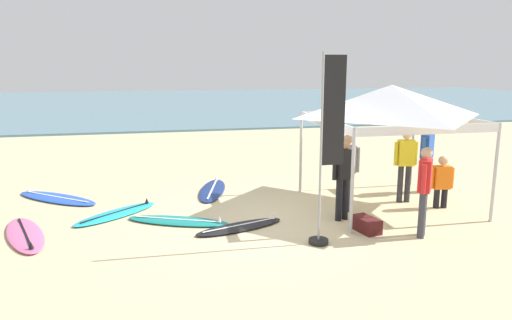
{
  "coord_description": "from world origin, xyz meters",
  "views": [
    {
      "loc": [
        -2.77,
        -9.16,
        3.18
      ],
      "look_at": [
        -0.36,
        1.4,
        1.0
      ],
      "focal_mm": 33.24,
      "sensor_mm": 36.0,
      "label": 1
    }
  ],
  "objects_px": {
    "person_yellow": "(405,161)",
    "person_orange": "(442,180)",
    "person_blue": "(427,154)",
    "person_black": "(343,174)",
    "surfboard_teal": "(178,221)",
    "person_red": "(424,186)",
    "surfboard_black": "(240,227)",
    "surfboard_cyan": "(117,214)",
    "surfboard_blue": "(57,198)",
    "surfboard_navy": "(212,190)",
    "canopy_tent": "(391,101)",
    "gear_bag_near_tent": "(366,225)",
    "banner_flag": "(327,158)",
    "surfboard_pink": "(25,234)",
    "person_grey": "(347,168)"
  },
  "relations": [
    {
      "from": "canopy_tent",
      "to": "person_blue",
      "type": "height_order",
      "value": "canopy_tent"
    },
    {
      "from": "surfboard_cyan",
      "to": "surfboard_blue",
      "type": "xyz_separation_m",
      "value": [
        -1.48,
        1.58,
        -0.0
      ]
    },
    {
      "from": "person_blue",
      "to": "person_orange",
      "type": "relative_size",
      "value": 1.43
    },
    {
      "from": "surfboard_pink",
      "to": "person_yellow",
      "type": "height_order",
      "value": "person_yellow"
    },
    {
      "from": "person_grey",
      "to": "person_orange",
      "type": "height_order",
      "value": "person_grey"
    },
    {
      "from": "person_red",
      "to": "gear_bag_near_tent",
      "type": "xyz_separation_m",
      "value": [
        -0.89,
        0.48,
        -0.85
      ]
    },
    {
      "from": "person_blue",
      "to": "person_red",
      "type": "bearing_deg",
      "value": -123.03
    },
    {
      "from": "person_orange",
      "to": "person_black",
      "type": "bearing_deg",
      "value": -173.11
    },
    {
      "from": "canopy_tent",
      "to": "surfboard_navy",
      "type": "height_order",
      "value": "canopy_tent"
    },
    {
      "from": "person_blue",
      "to": "gear_bag_near_tent",
      "type": "relative_size",
      "value": 2.85
    },
    {
      "from": "surfboard_black",
      "to": "person_blue",
      "type": "bearing_deg",
      "value": 17.92
    },
    {
      "from": "person_red",
      "to": "person_black",
      "type": "relative_size",
      "value": 1.0
    },
    {
      "from": "surfboard_pink",
      "to": "surfboard_black",
      "type": "distance_m",
      "value": 4.08
    },
    {
      "from": "surfboard_teal",
      "to": "surfboard_pink",
      "type": "bearing_deg",
      "value": -176.82
    },
    {
      "from": "person_blue",
      "to": "banner_flag",
      "type": "distance_m",
      "value": 4.68
    },
    {
      "from": "surfboard_navy",
      "to": "person_orange",
      "type": "distance_m",
      "value": 5.51
    },
    {
      "from": "surfboard_cyan",
      "to": "person_red",
      "type": "bearing_deg",
      "value": -24.67
    },
    {
      "from": "person_red",
      "to": "person_grey",
      "type": "height_order",
      "value": "same"
    },
    {
      "from": "surfboard_pink",
      "to": "surfboard_blue",
      "type": "relative_size",
      "value": 1.02
    },
    {
      "from": "canopy_tent",
      "to": "surfboard_cyan",
      "type": "bearing_deg",
      "value": 174.41
    },
    {
      "from": "person_orange",
      "to": "surfboard_black",
      "type": "bearing_deg",
      "value": -175.67
    },
    {
      "from": "surfboard_teal",
      "to": "surfboard_cyan",
      "type": "bearing_deg",
      "value": 148.23
    },
    {
      "from": "surfboard_black",
      "to": "banner_flag",
      "type": "bearing_deg",
      "value": -39.34
    },
    {
      "from": "surfboard_navy",
      "to": "banner_flag",
      "type": "distance_m",
      "value": 4.55
    },
    {
      "from": "person_red",
      "to": "gear_bag_near_tent",
      "type": "distance_m",
      "value": 1.32
    },
    {
      "from": "surfboard_blue",
      "to": "person_grey",
      "type": "relative_size",
      "value": 1.34
    },
    {
      "from": "surfboard_cyan",
      "to": "person_red",
      "type": "distance_m",
      "value": 6.33
    },
    {
      "from": "canopy_tent",
      "to": "surfboard_blue",
      "type": "height_order",
      "value": "canopy_tent"
    },
    {
      "from": "surfboard_black",
      "to": "person_orange",
      "type": "relative_size",
      "value": 1.64
    },
    {
      "from": "person_red",
      "to": "person_blue",
      "type": "distance_m",
      "value": 3.39
    },
    {
      "from": "surfboard_black",
      "to": "person_grey",
      "type": "relative_size",
      "value": 1.15
    },
    {
      "from": "surfboard_teal",
      "to": "surfboard_black",
      "type": "relative_size",
      "value": 1.12
    },
    {
      "from": "surfboard_teal",
      "to": "gear_bag_near_tent",
      "type": "bearing_deg",
      "value": -20.97
    },
    {
      "from": "person_black",
      "to": "surfboard_teal",
      "type": "bearing_deg",
      "value": 170.12
    },
    {
      "from": "surfboard_teal",
      "to": "surfboard_blue",
      "type": "relative_size",
      "value": 0.96
    },
    {
      "from": "surfboard_cyan",
      "to": "person_orange",
      "type": "xyz_separation_m",
      "value": [
        7.12,
        -1.06,
        0.62
      ]
    },
    {
      "from": "person_grey",
      "to": "person_yellow",
      "type": "distance_m",
      "value": 1.67
    },
    {
      "from": "person_blue",
      "to": "person_black",
      "type": "relative_size",
      "value": 1.0
    },
    {
      "from": "surfboard_black",
      "to": "surfboard_navy",
      "type": "bearing_deg",
      "value": 93.22
    },
    {
      "from": "person_yellow",
      "to": "person_orange",
      "type": "xyz_separation_m",
      "value": [
        0.57,
        -0.61,
        -0.33
      ]
    },
    {
      "from": "surfboard_pink",
      "to": "surfboard_navy",
      "type": "bearing_deg",
      "value": 32.02
    },
    {
      "from": "person_grey",
      "to": "person_blue",
      "type": "bearing_deg",
      "value": 22.23
    },
    {
      "from": "surfboard_cyan",
      "to": "surfboard_black",
      "type": "bearing_deg",
      "value": -30.14
    },
    {
      "from": "person_grey",
      "to": "person_yellow",
      "type": "bearing_deg",
      "value": 13.36
    },
    {
      "from": "person_blue",
      "to": "person_yellow",
      "type": "relative_size",
      "value": 1.0
    },
    {
      "from": "surfboard_black",
      "to": "person_red",
      "type": "bearing_deg",
      "value": -20.21
    },
    {
      "from": "banner_flag",
      "to": "canopy_tent",
      "type": "bearing_deg",
      "value": 40.88
    },
    {
      "from": "person_black",
      "to": "gear_bag_near_tent",
      "type": "xyz_separation_m",
      "value": [
        0.19,
        -0.77,
        -0.85
      ]
    },
    {
      "from": "canopy_tent",
      "to": "surfboard_teal",
      "type": "distance_m",
      "value": 5.3
    },
    {
      "from": "surfboard_pink",
      "to": "person_yellow",
      "type": "bearing_deg",
      "value": 3.46
    }
  ]
}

